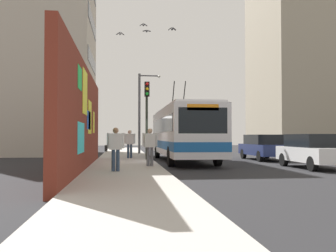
% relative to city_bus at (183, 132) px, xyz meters
% --- Properties ---
extents(ground_plane, '(80.00, 80.00, 0.00)m').
position_rel_city_bus_xyz_m(ground_plane, '(-1.93, 1.80, -1.75)').
color(ground_plane, '#232326').
extents(sidewalk_slab, '(48.00, 3.20, 0.15)m').
position_rel_city_bus_xyz_m(sidewalk_slab, '(-1.93, 3.40, -1.67)').
color(sidewalk_slab, '#ADA8A0').
rests_on(sidewalk_slab, ground_plane).
extents(graffiti_wall, '(14.19, 0.32, 4.39)m').
position_rel_city_bus_xyz_m(graffiti_wall, '(-5.84, 5.15, 0.45)').
color(graffiti_wall, maroon).
rests_on(graffiti_wall, ground_plane).
extents(building_far_left, '(8.81, 9.92, 16.56)m').
position_rel_city_bus_xyz_m(building_far_left, '(9.32, 11.00, 6.53)').
color(building_far_left, '#B2A899').
rests_on(building_far_left, ground_plane).
extents(building_far_right, '(9.81, 9.58, 20.69)m').
position_rel_city_bus_xyz_m(building_far_right, '(14.57, -15.20, 8.60)').
color(building_far_right, '#9E937F').
rests_on(building_far_right, ground_plane).
extents(city_bus, '(11.33, 2.62, 4.91)m').
position_rel_city_bus_xyz_m(city_bus, '(0.00, 0.00, 0.00)').
color(city_bus, silver).
rests_on(city_bus, ground_plane).
extents(parked_car_white, '(4.27, 1.76, 1.58)m').
position_rel_city_bus_xyz_m(parked_car_white, '(-5.41, -5.20, -0.91)').
color(parked_car_white, white).
rests_on(parked_car_white, ground_plane).
extents(parked_car_navy, '(4.54, 1.81, 1.58)m').
position_rel_city_bus_xyz_m(parked_car_navy, '(0.66, -5.20, -0.91)').
color(parked_car_navy, navy).
rests_on(parked_car_navy, ground_plane).
extents(pedestrian_at_curb, '(0.23, 0.68, 1.68)m').
position_rel_city_bus_xyz_m(pedestrian_at_curb, '(-5.00, 2.29, -0.61)').
color(pedestrian_at_curb, '#595960').
rests_on(pedestrian_at_curb, sidewalk_slab).
extents(pedestrian_near_wall, '(0.22, 0.74, 1.66)m').
position_rel_city_bus_xyz_m(pedestrian_near_wall, '(-7.38, 3.78, -0.62)').
color(pedestrian_near_wall, '#2D3F59').
rests_on(pedestrian_near_wall, sidewalk_slab).
extents(pedestrian_midblock, '(0.23, 0.68, 1.70)m').
position_rel_city_bus_xyz_m(pedestrian_midblock, '(1.02, 3.09, -0.59)').
color(pedestrian_midblock, '#2D3F59').
rests_on(pedestrian_midblock, sidewalk_slab).
extents(traffic_light, '(0.49, 0.28, 4.46)m').
position_rel_city_bus_xyz_m(traffic_light, '(-0.49, 2.15, 1.39)').
color(traffic_light, '#2D382D').
rests_on(traffic_light, sidewalk_slab).
extents(street_lamp, '(0.44, 1.75, 6.16)m').
position_rel_city_bus_xyz_m(street_lamp, '(6.98, 2.05, 1.97)').
color(street_lamp, '#4C4C51').
rests_on(street_lamp, sidewalk_slab).
extents(flying_pigeons, '(8.83, 3.87, 1.42)m').
position_rel_city_bus_xyz_m(flying_pigeons, '(1.33, 1.74, 6.98)').
color(flying_pigeons, slate).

